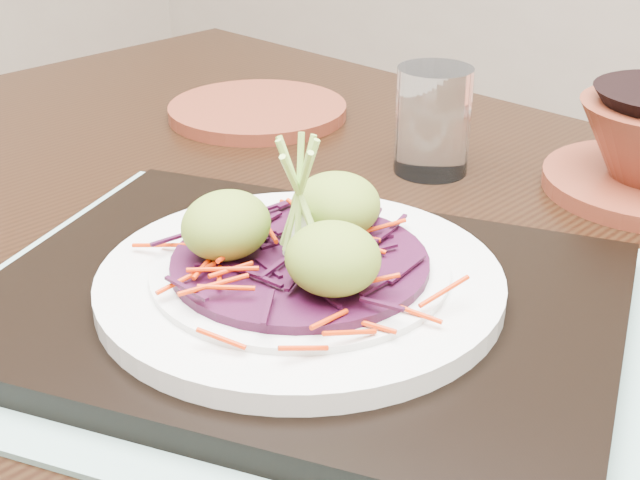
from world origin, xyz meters
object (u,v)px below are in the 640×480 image
Objects in this scene: white_plate at (300,280)px; serving_tray at (301,304)px; terracotta_side_plate at (258,111)px; dining_table at (359,477)px; water_glass at (433,121)px.

serving_tray is at bearing 0.00° from white_plate.
terracotta_side_plate is (-0.25, 0.28, -0.02)m from white_plate.
dining_table is at bearing -43.47° from terracotta_side_plate.
serving_tray is 2.10× the size of terracotta_side_plate.
white_plate is at bearing -79.22° from water_glass.
terracotta_side_plate is 0.21m from water_glass.
dining_table is 0.30m from water_glass.
white_plate reaches higher than serving_tray.
white_plate is 2.70× the size of water_glass.
terracotta_side_plate is (-0.29, 0.27, 0.11)m from dining_table.
water_glass is at bearing 119.12° from dining_table.
white_plate reaches higher than terracotta_side_plate.
white_plate is 0.25m from water_glass.
white_plate is (-0.00, 0.00, 0.02)m from serving_tray.
terracotta_side_plate is at bearing 118.45° from serving_tray.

